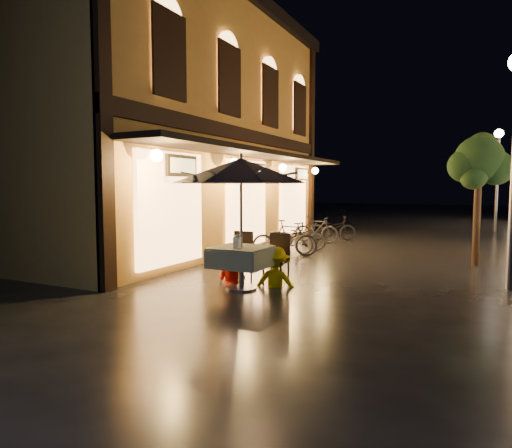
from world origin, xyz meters
The scene contains 16 objects.
ground centered at (0.00, 0.00, 0.00)m, with size 90.00×90.00×0.00m, color black.
west_building centered at (-5.72, 4.00, 3.71)m, with size 5.90×11.40×7.40m.
street_tree centered at (2.41, 4.51, 2.42)m, with size 1.43×1.20×3.15m.
streetlamp_far centered at (3.00, 14.00, 2.92)m, with size 0.36×0.36×4.23m.
cafe_table centered at (-1.37, -0.18, 0.59)m, with size 0.99×0.99×0.78m.
patio_umbrella centered at (-1.37, -0.18, 2.15)m, with size 2.48×2.48×2.46m.
cafe_chair_left centered at (-1.77, 0.55, 0.54)m, with size 0.42×0.42×0.97m.
cafe_chair_right centered at (-0.97, 0.55, 0.54)m, with size 0.42×0.42×0.97m.
table_lantern centered at (-1.37, -0.34, 0.92)m, with size 0.16×0.16×0.25m.
person_orange centered at (-1.84, 0.32, 0.68)m, with size 0.66×0.51×1.35m, color #B90F00.
person_yellow centered at (-0.92, 0.36, 0.72)m, with size 0.93×0.53×1.44m, color #FFD400.
bicycle_0 centered at (-2.21, 3.83, 0.46)m, with size 0.61×1.75×0.92m, color black.
bicycle_1 centered at (-2.32, 4.40, 0.47)m, with size 0.44×1.56×0.93m, color black.
bicycle_2 centered at (-2.31, 5.29, 0.40)m, with size 0.53×1.52×0.80m, color black.
bicycle_3 centered at (-2.43, 7.07, 0.45)m, with size 0.42×1.48×0.89m, color black.
bicycle_4 centered at (-2.16, 7.98, 0.42)m, with size 0.56×1.61×0.84m, color black.
Camera 1 is at (2.52, -7.38, 1.86)m, focal length 32.00 mm.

